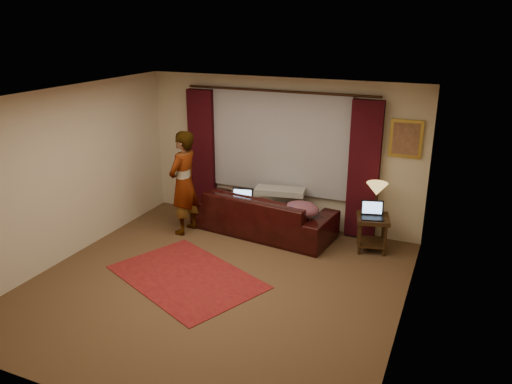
{
  "coord_description": "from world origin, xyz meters",
  "views": [
    {
      "loc": [
        2.97,
        -5.44,
        3.52
      ],
      "look_at": [
        0.1,
        1.2,
        1.0
      ],
      "focal_mm": 35.0,
      "sensor_mm": 36.0,
      "label": 1
    }
  ],
  "objects_px": {
    "laptop_table": "(373,211)",
    "person": "(184,183)",
    "sofa": "(263,206)",
    "end_table": "(372,233)",
    "laptop_sofa": "(241,199)",
    "tiffany_lamp": "(376,199)"
  },
  "relations": [
    {
      "from": "laptop_sofa",
      "to": "end_table",
      "type": "height_order",
      "value": "laptop_sofa"
    },
    {
      "from": "laptop_sofa",
      "to": "tiffany_lamp",
      "type": "distance_m",
      "value": 2.24
    },
    {
      "from": "laptop_sofa",
      "to": "end_table",
      "type": "relative_size",
      "value": 0.68
    },
    {
      "from": "tiffany_lamp",
      "to": "person",
      "type": "distance_m",
      "value": 3.18
    },
    {
      "from": "sofa",
      "to": "end_table",
      "type": "xyz_separation_m",
      "value": [
        1.86,
        0.04,
        -0.21
      ]
    },
    {
      "from": "laptop_sofa",
      "to": "end_table",
      "type": "bearing_deg",
      "value": -6.5
    },
    {
      "from": "laptop_sofa",
      "to": "end_table",
      "type": "distance_m",
      "value": 2.24
    },
    {
      "from": "end_table",
      "to": "tiffany_lamp",
      "type": "distance_m",
      "value": 0.56
    },
    {
      "from": "end_table",
      "to": "tiffany_lamp",
      "type": "bearing_deg",
      "value": 86.46
    },
    {
      "from": "tiffany_lamp",
      "to": "laptop_table",
      "type": "xyz_separation_m",
      "value": [
        -0.0,
        -0.17,
        -0.14
      ]
    },
    {
      "from": "tiffany_lamp",
      "to": "end_table",
      "type": "bearing_deg",
      "value": -93.54
    },
    {
      "from": "laptop_table",
      "to": "person",
      "type": "relative_size",
      "value": 0.21
    },
    {
      "from": "laptop_sofa",
      "to": "person",
      "type": "relative_size",
      "value": 0.22
    },
    {
      "from": "laptop_sofa",
      "to": "sofa",
      "type": "bearing_deg",
      "value": 12.58
    },
    {
      "from": "laptop_sofa",
      "to": "laptop_table",
      "type": "height_order",
      "value": "laptop_table"
    },
    {
      "from": "end_table",
      "to": "laptop_table",
      "type": "bearing_deg",
      "value": -89.47
    },
    {
      "from": "sofa",
      "to": "person",
      "type": "bearing_deg",
      "value": 28.84
    },
    {
      "from": "laptop_table",
      "to": "person",
      "type": "height_order",
      "value": "person"
    },
    {
      "from": "sofa",
      "to": "end_table",
      "type": "height_order",
      "value": "sofa"
    },
    {
      "from": "tiffany_lamp",
      "to": "laptop_table",
      "type": "height_order",
      "value": "tiffany_lamp"
    },
    {
      "from": "end_table",
      "to": "person",
      "type": "bearing_deg",
      "value": -170.12
    },
    {
      "from": "sofa",
      "to": "laptop_table",
      "type": "bearing_deg",
      "value": -174.43
    }
  ]
}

